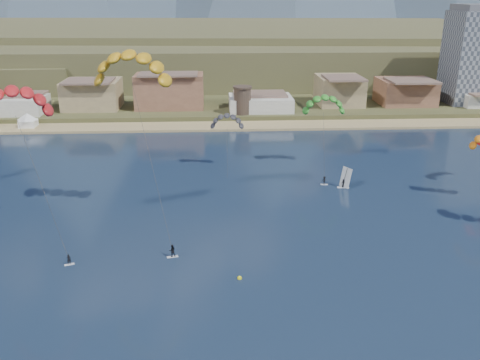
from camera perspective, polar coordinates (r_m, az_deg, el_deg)
The scene contains 12 objects.
beach at distance 155.02m, azimuth -1.43°, elevation 5.99°, with size 2200.00×12.00×0.90m.
land at distance 605.53m, azimuth -2.70°, elevation 16.44°, with size 2200.00×900.00×4.00m.
foothills at distance 279.54m, azimuth 2.53°, elevation 14.12°, with size 940.00×210.00×18.00m.
town at distance 172.79m, azimuth -15.17°, elevation 9.40°, with size 400.00×24.00×12.00m.
apartment_tower at distance 194.97m, azimuth 24.81°, elevation 12.36°, with size 20.00×16.00×32.00m.
watchtower at distance 161.69m, azimuth 0.27°, elevation 8.81°, with size 5.82×5.82×8.60m.
kitesurfer_red at distance 85.57m, azimuth -23.72°, elevation 8.38°, with size 15.40×14.84×26.98m.
kitesurfer_yellow at distance 86.83m, azimuth -11.91°, elevation 12.48°, with size 14.34×18.92×31.85m.
kitesurfer_green at distance 116.93m, azimuth 9.26°, elevation 8.47°, with size 10.01×14.68×19.04m.
distant_kite_dark at distance 115.21m, azimuth -1.44°, elevation 6.78°, with size 7.96×5.75×14.54m.
windsurfer at distance 107.91m, azimuth 11.39°, elevation -0.16°, with size 2.42×2.64×4.23m.
buoy at distance 73.81m, azimuth -0.05°, elevation -10.74°, with size 0.66×0.66×0.66m.
Camera 1 is at (-3.96, -44.33, 37.90)m, focal length 38.79 mm.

